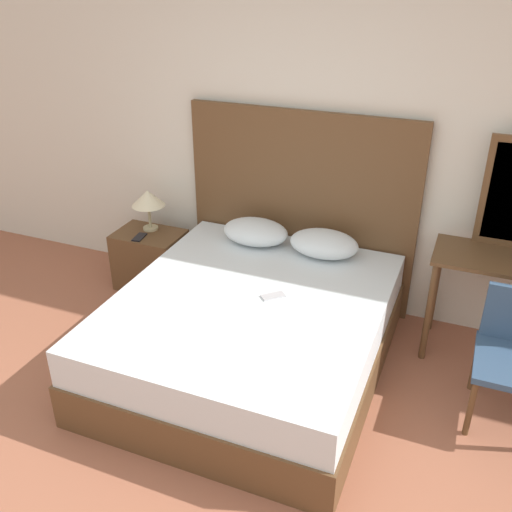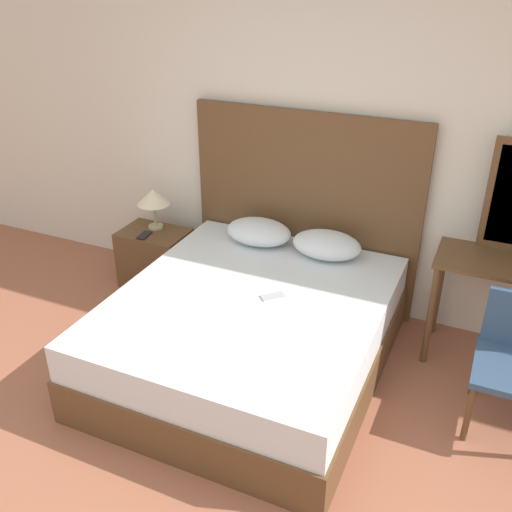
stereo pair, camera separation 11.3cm
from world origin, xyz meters
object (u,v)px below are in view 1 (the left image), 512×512
(phone_on_bed, at_px, (273,296))
(phone_on_nightstand, at_px, (139,237))
(nightstand, at_px, (151,260))
(table_lamp, at_px, (148,199))
(vanity_desk, at_px, (512,279))
(bed, at_px, (250,333))

(phone_on_bed, relative_size, phone_on_nightstand, 0.99)
(nightstand, bearing_deg, table_lamp, 105.90)
(table_lamp, xyz_separation_m, vanity_desk, (2.72, -0.03, -0.12))
(bed, xyz_separation_m, nightstand, (-1.18, 0.68, -0.03))
(bed, relative_size, vanity_desk, 1.92)
(bed, relative_size, table_lamp, 5.75)
(nightstand, xyz_separation_m, vanity_desk, (2.70, 0.04, 0.38))
(phone_on_nightstand, bearing_deg, bed, -25.89)
(phone_on_bed, xyz_separation_m, table_lamp, (-1.33, 0.69, 0.20))
(phone_on_bed, distance_m, table_lamp, 1.51)
(bed, distance_m, vanity_desk, 1.72)
(phone_on_bed, bearing_deg, bed, -154.47)
(nightstand, height_order, vanity_desk, vanity_desk)
(table_lamp, height_order, vanity_desk, table_lamp)
(phone_on_bed, height_order, nightstand, phone_on_bed)
(vanity_desk, bearing_deg, phone_on_bed, -154.78)
(bed, distance_m, nightstand, 1.36)
(bed, height_order, vanity_desk, vanity_desk)
(nightstand, distance_m, phone_on_nightstand, 0.27)
(nightstand, relative_size, vanity_desk, 0.54)
(table_lamp, relative_size, vanity_desk, 0.33)
(phone_on_bed, xyz_separation_m, phone_on_nightstand, (-1.33, 0.52, -0.06))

